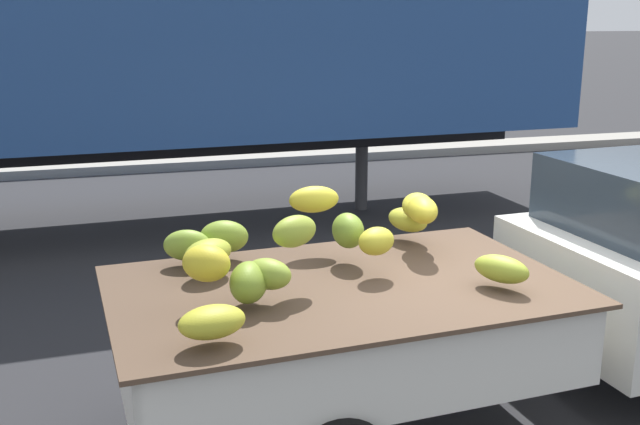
% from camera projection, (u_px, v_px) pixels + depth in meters
% --- Properties ---
extents(ground, '(220.00, 220.00, 0.00)m').
position_uv_depth(ground, '(500.00, 410.00, 5.41)').
color(ground, '#28282B').
extents(curb_strip, '(80.00, 0.80, 0.16)m').
position_uv_depth(curb_strip, '(245.00, 159.00, 14.36)').
color(curb_strip, gray).
rests_on(curb_strip, ground).
extents(pickup_truck, '(5.25, 2.04, 1.70)m').
position_uv_depth(pickup_truck, '(595.00, 277.00, 5.53)').
color(pickup_truck, silver).
rests_on(pickup_truck, ground).
extents(semi_trailer, '(12.08, 3.01, 3.95)m').
position_uv_depth(semi_trailer, '(111.00, 32.00, 9.33)').
color(semi_trailer, navy).
rests_on(semi_trailer, ground).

